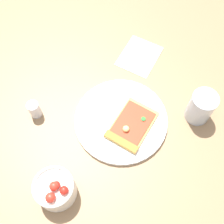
{
  "coord_description": "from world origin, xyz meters",
  "views": [
    {
      "loc": [
        0.21,
        0.26,
        0.76
      ],
      "look_at": [
        -0.03,
        -0.01,
        0.03
      ],
      "focal_mm": 46.13,
      "sensor_mm": 36.0,
      "label": 1
    }
  ],
  "objects_px": {
    "pizza_slice_main": "(130,127)",
    "pepper_shaker": "(34,109)",
    "paper_napkin": "(139,56)",
    "plate": "(121,120)",
    "soda_glass": "(200,107)",
    "salad_bowl": "(55,189)"
  },
  "relations": [
    {
      "from": "pepper_shaker",
      "to": "plate",
      "type": "bearing_deg",
      "value": 133.59
    },
    {
      "from": "pizza_slice_main",
      "to": "pepper_shaker",
      "type": "bearing_deg",
      "value": -51.57
    },
    {
      "from": "salad_bowl",
      "to": "pepper_shaker",
      "type": "distance_m",
      "value": 0.24
    },
    {
      "from": "plate",
      "to": "salad_bowl",
      "type": "relative_size",
      "value": 2.64
    },
    {
      "from": "pizza_slice_main",
      "to": "paper_napkin",
      "type": "distance_m",
      "value": 0.26
    },
    {
      "from": "salad_bowl",
      "to": "pepper_shaker",
      "type": "height_order",
      "value": "salad_bowl"
    },
    {
      "from": "salad_bowl",
      "to": "pepper_shaker",
      "type": "bearing_deg",
      "value": -111.13
    },
    {
      "from": "pizza_slice_main",
      "to": "salad_bowl",
      "type": "distance_m",
      "value": 0.26
    },
    {
      "from": "plate",
      "to": "pizza_slice_main",
      "type": "relative_size",
      "value": 1.59
    },
    {
      "from": "soda_glass",
      "to": "pepper_shaker",
      "type": "xyz_separation_m",
      "value": [
        0.35,
        -0.31,
        -0.01
      ]
    },
    {
      "from": "plate",
      "to": "pepper_shaker",
      "type": "relative_size",
      "value": 3.93
    },
    {
      "from": "soda_glass",
      "to": "paper_napkin",
      "type": "bearing_deg",
      "value": -94.29
    },
    {
      "from": "paper_napkin",
      "to": "plate",
      "type": "bearing_deg",
      "value": 33.87
    },
    {
      "from": "salad_bowl",
      "to": "soda_glass",
      "type": "height_order",
      "value": "soda_glass"
    },
    {
      "from": "plate",
      "to": "pepper_shaker",
      "type": "bearing_deg",
      "value": -46.41
    },
    {
      "from": "plate",
      "to": "pepper_shaker",
      "type": "distance_m",
      "value": 0.25
    },
    {
      "from": "pizza_slice_main",
      "to": "soda_glass",
      "type": "xyz_separation_m",
      "value": [
        -0.18,
        0.09,
        0.03
      ]
    },
    {
      "from": "plate",
      "to": "pepper_shaker",
      "type": "xyz_separation_m",
      "value": [
        0.17,
        -0.18,
        0.03
      ]
    },
    {
      "from": "soda_glass",
      "to": "salad_bowl",
      "type": "bearing_deg",
      "value": -10.95
    },
    {
      "from": "salad_bowl",
      "to": "plate",
      "type": "bearing_deg",
      "value": -170.2
    },
    {
      "from": "plate",
      "to": "soda_glass",
      "type": "height_order",
      "value": "soda_glass"
    },
    {
      "from": "pepper_shaker",
      "to": "paper_napkin",
      "type": "bearing_deg",
      "value": 172.98
    }
  ]
}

